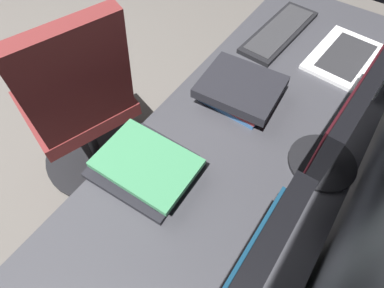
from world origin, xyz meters
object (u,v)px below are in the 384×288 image
(book_stack_near, at_px, (147,165))
(book_stack_far, at_px, (240,91))
(monitor_primary, at_px, (352,112))
(laptop_leftmost, at_px, (365,54))
(keyboard_main, at_px, (279,32))
(office_chair, at_px, (83,113))
(drawer_pedestal, at_px, (198,263))

(book_stack_near, relative_size, book_stack_far, 1.10)
(book_stack_near, bearing_deg, monitor_primary, 127.31)
(laptop_leftmost, distance_m, keyboard_main, 0.34)
(monitor_primary, height_order, keyboard_main, monitor_primary)
(book_stack_near, bearing_deg, book_stack_far, 168.77)
(keyboard_main, distance_m, book_stack_far, 0.42)
(laptop_leftmost, height_order, book_stack_far, laptop_leftmost)
(keyboard_main, bearing_deg, monitor_primary, 36.90)
(laptop_leftmost, relative_size, office_chair, 0.35)
(drawer_pedestal, height_order, book_stack_near, book_stack_near)
(monitor_primary, bearing_deg, drawer_pedestal, -28.10)
(book_stack_near, bearing_deg, drawer_pedestal, 77.31)
(keyboard_main, distance_m, book_stack_near, 0.81)
(laptop_leftmost, relative_size, keyboard_main, 0.79)
(monitor_primary, distance_m, keyboard_main, 0.67)
(monitor_primary, bearing_deg, book_stack_near, -52.69)
(drawer_pedestal, distance_m, book_stack_near, 0.47)
(monitor_primary, xyz_separation_m, laptop_leftmost, (-0.50, -0.04, -0.18))
(monitor_primary, distance_m, laptop_leftmost, 0.53)
(office_chair, bearing_deg, keyboard_main, 137.54)
(monitor_primary, bearing_deg, laptop_leftmost, -174.98)
(keyboard_main, height_order, book_stack_near, book_stack_near)
(laptop_leftmost, distance_m, book_stack_near, 0.89)
(laptop_leftmost, distance_m, book_stack_far, 0.50)
(keyboard_main, bearing_deg, book_stack_near, -2.28)
(monitor_primary, height_order, book_stack_near, monitor_primary)
(drawer_pedestal, height_order, keyboard_main, keyboard_main)
(laptop_leftmost, bearing_deg, book_stack_near, -24.32)
(book_stack_far, bearing_deg, monitor_primary, 75.18)
(office_chair, bearing_deg, book_stack_far, 109.67)
(drawer_pedestal, distance_m, monitor_primary, 0.74)
(laptop_leftmost, bearing_deg, keyboard_main, -90.83)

